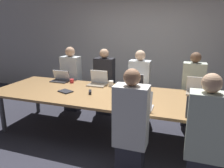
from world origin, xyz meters
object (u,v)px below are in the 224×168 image
object	(u,v)px
cup_far_midleft	(111,84)
laptop_near_right	(199,111)
laptop_far_midleft	(98,81)
laptop_far_center	(134,84)
cup_near_right	(220,114)
cup_far_left	(72,81)
person_far_midleft	(104,83)
laptop_near_midright	(141,104)
person_far_left	(71,80)
person_near_right	(205,139)
person_near_midright	(131,128)
person_far_right	(192,91)
laptop_far_left	(61,78)
laptop_far_right	(196,89)
stapler	(90,92)
person_far_center	(139,87)

from	to	relation	value
cup_far_midleft	laptop_near_right	distance (m)	1.77
laptop_far_midleft	laptop_far_center	size ratio (longest dim) A/B	1.06
cup_near_right	cup_far_left	xyz separation A→B (m)	(-2.56, 0.85, -0.00)
person_far_midleft	cup_far_left	distance (m)	0.70
laptop_near_midright	laptop_far_center	distance (m)	0.99
laptop_near_midright	person_far_left	xyz separation A→B (m)	(-1.83, 1.35, -0.14)
person_near_right	person_near_midright	size ratio (longest dim) A/B	1.00
person_far_midleft	person_far_right	world-z (taller)	same
person_near_midright	person_far_left	distance (m)	2.54
laptop_far_left	laptop_far_right	distance (m)	2.57
laptop_near_right	cup_far_left	bearing A→B (deg)	-21.94
stapler	laptop_far_right	bearing A→B (deg)	-3.64
laptop_far_center	laptop_far_left	distance (m)	1.53
person_far_left	laptop_near_midright	bearing A→B (deg)	-36.37
person_far_midleft	person_far_left	size ratio (longest dim) A/B	0.99
person_far_midleft	stapler	bearing A→B (deg)	-83.10
person_far_midleft	laptop_near_midright	distance (m)	1.75
laptop_far_midleft	laptop_near_midright	xyz separation A→B (m)	(1.03, -0.96, -0.00)
cup_far_midleft	cup_near_right	xyz separation A→B (m)	(1.75, -0.87, -0.01)
person_far_midleft	person_far_right	bearing A→B (deg)	0.45
laptop_far_center	stapler	world-z (taller)	laptop_far_center
person_near_midright	laptop_far_center	bearing A→B (deg)	-77.83
person_far_midleft	person_far_center	world-z (taller)	person_far_center
cup_near_right	person_far_center	bearing A→B (deg)	136.01
laptop_far_midleft	person_far_right	size ratio (longest dim) A/B	0.25
laptop_near_right	person_near_midright	xyz separation A→B (m)	(-0.76, -0.44, -0.15)
laptop_near_right	laptop_far_left	size ratio (longest dim) A/B	0.86
laptop_near_midright	person_near_midright	bearing A→B (deg)	86.47
person_far_midleft	person_near_right	distance (m)	2.60
laptop_near_right	laptop_far_left	bearing A→B (deg)	-20.45
person_far_center	person_far_left	size ratio (longest dim) A/B	0.99
person_near_midright	person_far_center	xyz separation A→B (m)	(-0.28, 1.76, 0.00)
laptop_far_left	person_near_right	bearing A→B (deg)	-27.73
person_near_midright	laptop_far_right	distance (m)	1.65
laptop_far_center	person_near_right	bearing A→B (deg)	-50.83
cup_near_right	person_far_center	size ratio (longest dim) A/B	0.06
laptop_near_right	cup_near_right	bearing A→B (deg)	-163.80
laptop_far_center	laptop_far_right	bearing A→B (deg)	4.02
laptop_far_right	person_far_right	xyz separation A→B (m)	(-0.04, 0.38, -0.16)
cup_near_right	person_far_midleft	bearing A→B (deg)	147.36
laptop_near_right	stapler	xyz separation A→B (m)	(-1.67, 0.41, -0.05)
cup_far_midleft	person_near_midright	world-z (taller)	person_near_midright
person_far_left	cup_far_left	world-z (taller)	person_far_left
laptop_near_right	laptop_far_right	world-z (taller)	laptop_far_right
person_near_right	person_far_left	bearing A→B (deg)	-34.23
person_far_right	person_far_center	bearing A→B (deg)	-175.36
person_far_midleft	laptop_far_center	distance (m)	0.87
laptop_far_midleft	cup_far_left	distance (m)	0.55
laptop_far_midleft	person_far_midleft	xyz separation A→B (m)	(-0.03, 0.42, -0.16)
laptop_near_right	person_near_right	size ratio (longest dim) A/B	0.22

